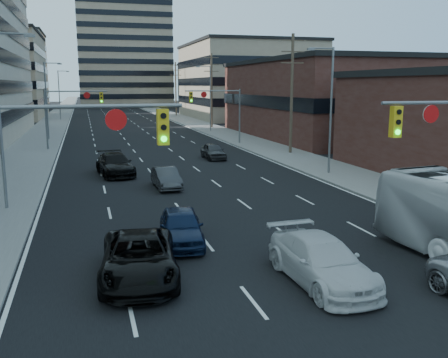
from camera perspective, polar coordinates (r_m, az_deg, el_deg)
road_surface at (r=137.54m, az=-13.10°, el=7.76°), size 18.00×300.00×0.02m
sidewalk_left at (r=137.48m, az=-17.93°, el=7.55°), size 5.00×300.00×0.15m
sidewalk_right at (r=138.55m, az=-8.30°, el=7.97°), size 5.00×300.00×0.15m
storefront_right_mid at (r=64.85m, az=12.46°, el=8.76°), size 20.00×30.00×9.00m
office_right_far at (r=100.29m, az=2.64°, el=11.02°), size 22.00×28.00×14.00m
apartment_tower at (r=159.34m, az=-11.66°, el=18.64°), size 26.00×26.00×58.00m
bg_block_right at (r=142.52m, az=-0.03°, el=10.53°), size 22.00×22.00×12.00m
signal_near_left at (r=15.41m, az=-19.36°, el=2.30°), size 6.59×0.33×6.00m
signal_far_left at (r=52.29m, az=-17.20°, el=7.91°), size 6.09×0.33×6.00m
signal_far_right at (r=54.15m, az=-0.56°, el=8.46°), size 6.09×0.33×6.00m
utility_pole_block at (r=47.08m, az=7.75°, el=9.83°), size 2.20×0.28×11.00m
utility_pole_midblock at (r=75.57m, az=-1.43°, el=10.21°), size 2.20×0.28×11.00m
utility_pole_distant at (r=104.91m, az=-5.54°, el=10.30°), size 2.20×0.28×11.00m
streetlight_left_near at (r=27.55m, az=-24.00°, el=6.95°), size 2.03×0.22×9.00m
streetlight_left_mid at (r=62.38m, az=-19.51°, el=8.84°), size 2.03×0.22×9.00m
streetlight_left_far at (r=97.33m, az=-18.23°, el=9.37°), size 2.03×0.22×9.00m
streetlight_right_near at (r=36.36m, az=11.92°, el=8.32°), size 2.03×0.22×9.00m
streetlight_right_far at (r=69.31m, az=-1.70°, el=9.57°), size 2.03×0.22×9.00m
black_pickup at (r=17.06m, az=-9.70°, el=-8.88°), size 3.00×5.58×1.49m
white_van at (r=16.84m, az=11.09°, el=-9.18°), size 2.29×5.25×1.50m
sedan_blue at (r=20.50m, az=-4.94°, el=-5.44°), size 2.28×4.48×1.46m
sedan_grey_center at (r=31.63m, az=-6.63°, el=0.12°), size 1.49×3.97×1.30m
sedan_black_far at (r=36.75m, az=-12.35°, el=1.64°), size 2.81×5.63×1.57m
sedan_grey_right at (r=43.91m, az=-1.23°, el=3.20°), size 1.65×4.05×1.38m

